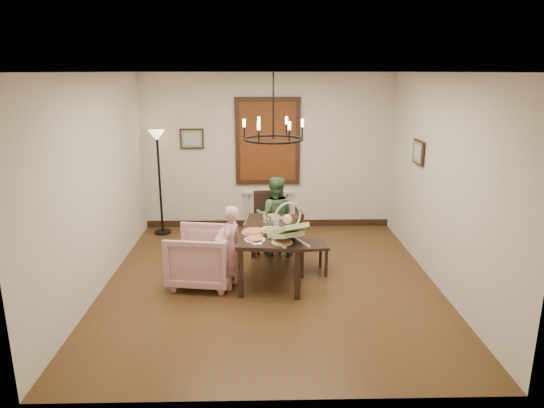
{
  "coord_description": "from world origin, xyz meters",
  "views": [
    {
      "loc": [
        -0.13,
        -6.17,
        2.81
      ],
      "look_at": [
        0.02,
        0.24,
        1.05
      ],
      "focal_mm": 32.0,
      "sensor_mm": 36.0,
      "label": 1
    }
  ],
  "objects_px": {
    "elderly_woman": "(230,254)",
    "baby_bouncer": "(288,229)",
    "chair_far": "(268,222)",
    "drinking_glass": "(269,222)",
    "seated_man": "(275,222)",
    "dining_table": "(273,235)",
    "chair_right": "(312,241)",
    "armchair": "(202,257)",
    "floor_lamp": "(160,184)"
  },
  "relations": [
    {
      "from": "chair_right",
      "to": "armchair",
      "type": "xyz_separation_m",
      "value": [
        -1.53,
        -0.32,
        -0.09
      ]
    },
    {
      "from": "drinking_glass",
      "to": "floor_lamp",
      "type": "height_order",
      "value": "floor_lamp"
    },
    {
      "from": "dining_table",
      "to": "armchair",
      "type": "distance_m",
      "value": 1.02
    },
    {
      "from": "armchair",
      "to": "seated_man",
      "type": "height_order",
      "value": "seated_man"
    },
    {
      "from": "seated_man",
      "to": "floor_lamp",
      "type": "height_order",
      "value": "floor_lamp"
    },
    {
      "from": "dining_table",
      "to": "armchair",
      "type": "bearing_deg",
      "value": -162.56
    },
    {
      "from": "armchair",
      "to": "floor_lamp",
      "type": "height_order",
      "value": "floor_lamp"
    },
    {
      "from": "baby_bouncer",
      "to": "dining_table",
      "type": "bearing_deg",
      "value": 83.11
    },
    {
      "from": "chair_right",
      "to": "floor_lamp",
      "type": "xyz_separation_m",
      "value": [
        -2.5,
        1.84,
        0.42
      ]
    },
    {
      "from": "armchair",
      "to": "floor_lamp",
      "type": "distance_m",
      "value": 2.42
    },
    {
      "from": "baby_bouncer",
      "to": "chair_far",
      "type": "bearing_deg",
      "value": 73.51
    },
    {
      "from": "dining_table",
      "to": "baby_bouncer",
      "type": "distance_m",
      "value": 0.62
    },
    {
      "from": "drinking_glass",
      "to": "chair_far",
      "type": "bearing_deg",
      "value": 90.06
    },
    {
      "from": "elderly_woman",
      "to": "floor_lamp",
      "type": "height_order",
      "value": "floor_lamp"
    },
    {
      "from": "dining_table",
      "to": "chair_far",
      "type": "bearing_deg",
      "value": 99.08
    },
    {
      "from": "elderly_woman",
      "to": "baby_bouncer",
      "type": "distance_m",
      "value": 0.89
    },
    {
      "from": "elderly_woman",
      "to": "baby_bouncer",
      "type": "height_order",
      "value": "baby_bouncer"
    },
    {
      "from": "armchair",
      "to": "elderly_woman",
      "type": "relative_size",
      "value": 0.9
    },
    {
      "from": "chair_far",
      "to": "elderly_woman",
      "type": "height_order",
      "value": "chair_far"
    },
    {
      "from": "dining_table",
      "to": "chair_far",
      "type": "distance_m",
      "value": 1.05
    },
    {
      "from": "chair_far",
      "to": "armchair",
      "type": "bearing_deg",
      "value": -131.28
    },
    {
      "from": "drinking_glass",
      "to": "floor_lamp",
      "type": "bearing_deg",
      "value": 135.68
    },
    {
      "from": "chair_right",
      "to": "elderly_woman",
      "type": "height_order",
      "value": "chair_right"
    },
    {
      "from": "dining_table",
      "to": "chair_right",
      "type": "bearing_deg",
      "value": 18.29
    },
    {
      "from": "dining_table",
      "to": "armchair",
      "type": "relative_size",
      "value": 1.86
    },
    {
      "from": "elderly_woman",
      "to": "floor_lamp",
      "type": "bearing_deg",
      "value": -138.14
    },
    {
      "from": "dining_table",
      "to": "baby_bouncer",
      "type": "bearing_deg",
      "value": -66.18
    },
    {
      "from": "chair_right",
      "to": "seated_man",
      "type": "distance_m",
      "value": 0.92
    },
    {
      "from": "armchair",
      "to": "chair_far",
      "type": "bearing_deg",
      "value": 152.36
    },
    {
      "from": "chair_right",
      "to": "armchair",
      "type": "distance_m",
      "value": 1.57
    },
    {
      "from": "drinking_glass",
      "to": "elderly_woman",
      "type": "bearing_deg",
      "value": -138.82
    },
    {
      "from": "elderly_woman",
      "to": "drinking_glass",
      "type": "xyz_separation_m",
      "value": [
        0.53,
        0.46,
        0.3
      ]
    },
    {
      "from": "chair_far",
      "to": "drinking_glass",
      "type": "height_order",
      "value": "chair_far"
    },
    {
      "from": "chair_right",
      "to": "drinking_glass",
      "type": "bearing_deg",
      "value": 83.24
    },
    {
      "from": "chair_far",
      "to": "baby_bouncer",
      "type": "bearing_deg",
      "value": -86.47
    },
    {
      "from": "chair_far",
      "to": "floor_lamp",
      "type": "relative_size",
      "value": 0.53
    },
    {
      "from": "chair_far",
      "to": "chair_right",
      "type": "xyz_separation_m",
      "value": [
        0.61,
        -0.92,
        -0.0
      ]
    },
    {
      "from": "chair_far",
      "to": "elderly_woman",
      "type": "distance_m",
      "value": 1.48
    },
    {
      "from": "seated_man",
      "to": "chair_far",
      "type": "bearing_deg",
      "value": -48.63
    },
    {
      "from": "armchair",
      "to": "seated_man",
      "type": "bearing_deg",
      "value": 145.47
    },
    {
      "from": "dining_table",
      "to": "elderly_woman",
      "type": "distance_m",
      "value": 0.69
    },
    {
      "from": "chair_far",
      "to": "dining_table",
      "type": "bearing_deg",
      "value": -91.61
    },
    {
      "from": "armchair",
      "to": "elderly_woman",
      "type": "xyz_separation_m",
      "value": [
        0.39,
        -0.14,
        0.08
      ]
    },
    {
      "from": "chair_right",
      "to": "baby_bouncer",
      "type": "height_order",
      "value": "baby_bouncer"
    },
    {
      "from": "elderly_woman",
      "to": "baby_bouncer",
      "type": "relative_size",
      "value": 1.71
    },
    {
      "from": "dining_table",
      "to": "floor_lamp",
      "type": "height_order",
      "value": "floor_lamp"
    },
    {
      "from": "baby_bouncer",
      "to": "chair_right",
      "type": "bearing_deg",
      "value": 34.88
    },
    {
      "from": "armchair",
      "to": "baby_bouncer",
      "type": "height_order",
      "value": "baby_bouncer"
    },
    {
      "from": "chair_far",
      "to": "armchair",
      "type": "distance_m",
      "value": 1.54
    },
    {
      "from": "drinking_glass",
      "to": "seated_man",
      "type": "bearing_deg",
      "value": 81.88
    }
  ]
}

